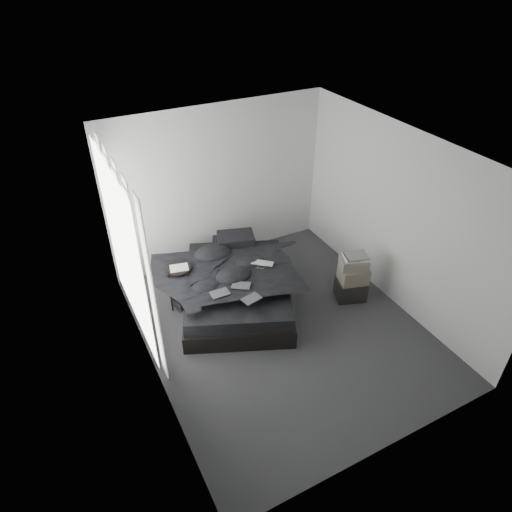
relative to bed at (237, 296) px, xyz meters
name	(u,v)px	position (x,y,z in m)	size (l,w,h in m)	color
floor	(282,328)	(0.32, -0.78, -0.13)	(3.60, 4.20, 0.01)	#363639
ceiling	(290,154)	(0.32, -0.78, 2.47)	(3.60, 4.20, 0.01)	white
wall_back	(218,186)	(0.32, 1.32, 1.17)	(3.60, 0.01, 2.60)	silver
wall_front	(402,368)	(0.32, -2.88, 1.17)	(3.60, 0.01, 2.60)	silver
wall_left	(144,295)	(-1.48, -0.78, 1.17)	(0.01, 4.20, 2.60)	silver
wall_right	(397,219)	(2.12, -0.78, 1.17)	(0.01, 4.20, 2.60)	silver
window_left	(125,250)	(-1.46, 0.12, 1.22)	(0.02, 2.00, 2.30)	white
curtain_left	(130,253)	(-1.41, 0.12, 1.15)	(0.06, 2.12, 2.48)	white
bed	(237,296)	(0.00, 0.00, 0.00)	(1.50, 1.98, 0.27)	black
mattress	(237,283)	(0.00, 0.00, 0.24)	(1.44, 1.92, 0.21)	black
duvet	(237,273)	(-0.02, -0.04, 0.46)	(1.46, 1.69, 0.23)	black
pillow_lower	(232,245)	(0.26, 0.73, 0.41)	(0.60, 0.40, 0.13)	black
pillow_upper	(236,238)	(0.31, 0.68, 0.54)	(0.56, 0.38, 0.13)	black
laptop	(262,261)	(0.36, -0.10, 0.59)	(0.32, 0.20, 0.03)	silver
comic_a	(220,289)	(-0.43, -0.39, 0.58)	(0.25, 0.16, 0.01)	black
comic_b	(241,281)	(-0.11, -0.37, 0.59)	(0.25, 0.16, 0.01)	black
comic_c	(252,294)	(-0.11, -0.69, 0.59)	(0.25, 0.16, 0.01)	black
side_stand	(181,286)	(-0.74, 0.36, 0.20)	(0.36, 0.36, 0.67)	black
papers	(179,268)	(-0.73, 0.35, 0.54)	(0.26, 0.19, 0.01)	white
floor_books	(180,303)	(-0.79, 0.32, -0.06)	(0.15, 0.22, 0.15)	black
box_lower	(350,289)	(1.59, -0.66, 0.02)	(0.43, 0.34, 0.32)	black
box_mid	(354,274)	(1.59, -0.67, 0.31)	(0.40, 0.32, 0.24)	#6D6456
box_upper	(354,263)	(1.58, -0.66, 0.51)	(0.38, 0.31, 0.17)	#6D6456
art_book_white	(355,257)	(1.59, -0.66, 0.61)	(0.33, 0.26, 0.03)	silver
art_book_snake	(356,256)	(1.59, -0.67, 0.64)	(0.32, 0.25, 0.03)	silver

